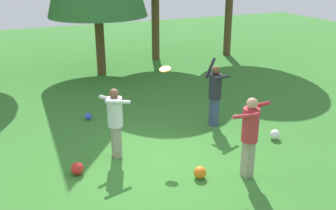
# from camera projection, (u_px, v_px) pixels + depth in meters

# --- Properties ---
(ground_plane) EXTENTS (40.00, 40.00, 0.00)m
(ground_plane) POSITION_uv_depth(u_px,v_px,m) (152.00, 160.00, 8.86)
(ground_plane) COLOR #387A2D
(person_thrower) EXTENTS (0.60, 0.60, 1.84)m
(person_thrower) POSITION_uv_depth(u_px,v_px,m) (215.00, 91.00, 10.36)
(person_thrower) COLOR #38476B
(person_thrower) RESTS_ON ground_plane
(person_catcher) EXTENTS (0.61, 0.54, 1.65)m
(person_catcher) POSITION_uv_depth(u_px,v_px,m) (115.00, 117.00, 8.67)
(person_catcher) COLOR gray
(person_catcher) RESTS_ON ground_plane
(person_bystander) EXTENTS (0.68, 0.73, 1.74)m
(person_bystander) POSITION_uv_depth(u_px,v_px,m) (250.00, 131.00, 7.84)
(person_bystander) COLOR gray
(person_bystander) RESTS_ON ground_plane
(frisbee) EXTENTS (0.37, 0.37, 0.09)m
(frisbee) POSITION_uv_depth(u_px,v_px,m) (165.00, 69.00, 8.93)
(frisbee) COLOR orange
(ball_blue) EXTENTS (0.20, 0.20, 0.20)m
(ball_blue) POSITION_uv_depth(u_px,v_px,m) (88.00, 116.00, 11.04)
(ball_blue) COLOR blue
(ball_blue) RESTS_ON ground_plane
(ball_orange) EXTENTS (0.26, 0.26, 0.26)m
(ball_orange) POSITION_uv_depth(u_px,v_px,m) (200.00, 172.00, 8.07)
(ball_orange) COLOR orange
(ball_orange) RESTS_ON ground_plane
(ball_red) EXTENTS (0.27, 0.27, 0.27)m
(ball_red) POSITION_uv_depth(u_px,v_px,m) (77.00, 169.00, 8.21)
(ball_red) COLOR red
(ball_red) RESTS_ON ground_plane
(ball_white) EXTENTS (0.26, 0.26, 0.26)m
(ball_white) POSITION_uv_depth(u_px,v_px,m) (275.00, 135.00, 9.82)
(ball_white) COLOR white
(ball_white) RESTS_ON ground_plane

